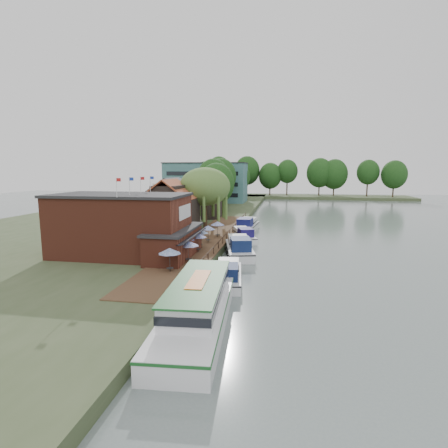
# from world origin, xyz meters

# --- Properties ---
(ground) EXTENTS (260.00, 260.00, 0.00)m
(ground) POSITION_xyz_m (0.00, 0.00, 0.00)
(ground) COLOR slate
(ground) RESTS_ON ground
(land_bank) EXTENTS (50.00, 140.00, 1.00)m
(land_bank) POSITION_xyz_m (-30.00, 35.00, 0.50)
(land_bank) COLOR #384728
(land_bank) RESTS_ON ground
(quay_deck) EXTENTS (6.00, 50.00, 0.10)m
(quay_deck) POSITION_xyz_m (-8.00, 10.00, 1.05)
(quay_deck) COLOR #47301E
(quay_deck) RESTS_ON land_bank
(quay_rail) EXTENTS (0.20, 49.00, 1.00)m
(quay_rail) POSITION_xyz_m (-5.30, 10.50, 1.50)
(quay_rail) COLOR black
(quay_rail) RESTS_ON land_bank
(pub) EXTENTS (20.00, 11.00, 7.30)m
(pub) POSITION_xyz_m (-14.00, -1.00, 4.65)
(pub) COLOR maroon
(pub) RESTS_ON land_bank
(hotel_block) EXTENTS (25.40, 12.40, 12.30)m
(hotel_block) POSITION_xyz_m (-22.00, 70.00, 7.15)
(hotel_block) COLOR #38666B
(hotel_block) RESTS_ON land_bank
(cottage_a) EXTENTS (8.60, 7.60, 8.50)m
(cottage_a) POSITION_xyz_m (-15.00, 14.00, 5.25)
(cottage_a) COLOR black
(cottage_a) RESTS_ON land_bank
(cottage_b) EXTENTS (9.60, 8.60, 8.50)m
(cottage_b) POSITION_xyz_m (-18.00, 24.00, 5.25)
(cottage_b) COLOR beige
(cottage_b) RESTS_ON land_bank
(cottage_c) EXTENTS (7.60, 7.60, 8.50)m
(cottage_c) POSITION_xyz_m (-14.00, 33.00, 5.25)
(cottage_c) COLOR black
(cottage_c) RESTS_ON land_bank
(willow) EXTENTS (8.60, 8.60, 10.43)m
(willow) POSITION_xyz_m (-10.50, 19.00, 6.21)
(willow) COLOR #476B2D
(willow) RESTS_ON land_bank
(umbrella_0) EXTENTS (2.27, 2.27, 2.38)m
(umbrella_0) POSITION_xyz_m (-8.03, -6.93, 2.29)
(umbrella_0) COLOR navy
(umbrella_0) RESTS_ON quay_deck
(umbrella_1) EXTENTS (2.33, 2.33, 2.38)m
(umbrella_1) POSITION_xyz_m (-7.23, -3.20, 2.29)
(umbrella_1) COLOR navy
(umbrella_1) RESTS_ON quay_deck
(umbrella_2) EXTENTS (2.06, 2.06, 2.38)m
(umbrella_2) POSITION_xyz_m (-8.28, -0.27, 2.29)
(umbrella_2) COLOR navy
(umbrella_2) RESTS_ON quay_deck
(umbrella_3) EXTENTS (2.08, 2.08, 2.38)m
(umbrella_3) POSITION_xyz_m (-7.35, 1.60, 2.29)
(umbrella_3) COLOR navy
(umbrella_3) RESTS_ON quay_deck
(umbrella_4) EXTENTS (2.24, 2.24, 2.38)m
(umbrella_4) POSITION_xyz_m (-7.80, 4.30, 2.29)
(umbrella_4) COLOR navy
(umbrella_4) RESTS_ON quay_deck
(umbrella_5) EXTENTS (1.96, 1.96, 2.38)m
(umbrella_5) POSITION_xyz_m (-7.39, 7.37, 2.29)
(umbrella_5) COLOR #1B3A97
(umbrella_5) RESTS_ON quay_deck
(umbrella_6) EXTENTS (2.12, 2.12, 2.38)m
(umbrella_6) POSITION_xyz_m (-6.84, 11.31, 2.29)
(umbrella_6) COLOR navy
(umbrella_6) RESTS_ON quay_deck
(cruiser_0) EXTENTS (4.14, 9.49, 2.20)m
(cruiser_0) POSITION_xyz_m (-2.43, -5.94, 1.10)
(cruiser_0) COLOR silver
(cruiser_0) RESTS_ON ground
(cruiser_1) EXTENTS (5.75, 11.22, 2.63)m
(cruiser_1) POSITION_xyz_m (-2.83, 5.40, 1.31)
(cruiser_1) COLOR silver
(cruiser_1) RESTS_ON ground
(cruiser_2) EXTENTS (5.90, 9.73, 2.22)m
(cruiser_2) POSITION_xyz_m (-3.46, 14.99, 1.11)
(cruiser_2) COLOR white
(cruiser_2) RESTS_ON ground
(cruiser_3) EXTENTS (4.23, 10.90, 2.62)m
(cruiser_3) POSITION_xyz_m (-3.80, 23.55, 1.31)
(cruiser_3) COLOR silver
(cruiser_3) RESTS_ON ground
(tour_boat) EXTENTS (5.29, 15.33, 3.29)m
(tour_boat) POSITION_xyz_m (-2.99, -15.92, 1.65)
(tour_boat) COLOR silver
(tour_boat) RESTS_ON ground
(swan) EXTENTS (0.44, 0.44, 0.44)m
(swan) POSITION_xyz_m (-4.50, -11.66, 0.22)
(swan) COLOR white
(swan) RESTS_ON ground
(bank_tree_0) EXTENTS (8.48, 8.48, 11.66)m
(bank_tree_0) POSITION_xyz_m (-13.27, 42.93, 6.83)
(bank_tree_0) COLOR #143811
(bank_tree_0) RESTS_ON land_bank
(bank_tree_1) EXTENTS (8.42, 8.42, 12.88)m
(bank_tree_1) POSITION_xyz_m (-15.44, 49.82, 7.44)
(bank_tree_1) COLOR #143811
(bank_tree_1) RESTS_ON land_bank
(bank_tree_2) EXTENTS (8.74, 8.74, 13.24)m
(bank_tree_2) POSITION_xyz_m (-15.20, 58.78, 7.62)
(bank_tree_2) COLOR #143811
(bank_tree_2) RESTS_ON land_bank
(bank_tree_3) EXTENTS (8.13, 8.13, 12.20)m
(bank_tree_3) POSITION_xyz_m (-12.81, 76.73, 7.10)
(bank_tree_3) COLOR #143811
(bank_tree_3) RESTS_ON land_bank
(bank_tree_4) EXTENTS (7.01, 7.01, 11.46)m
(bank_tree_4) POSITION_xyz_m (-17.89, 86.02, 6.73)
(bank_tree_4) COLOR #143811
(bank_tree_4) RESTS_ON land_bank
(bank_tree_5) EXTENTS (8.03, 8.03, 11.26)m
(bank_tree_5) POSITION_xyz_m (-18.34, 92.97, 6.63)
(bank_tree_5) COLOR #143811
(bank_tree_5) RESTS_ON land_bank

